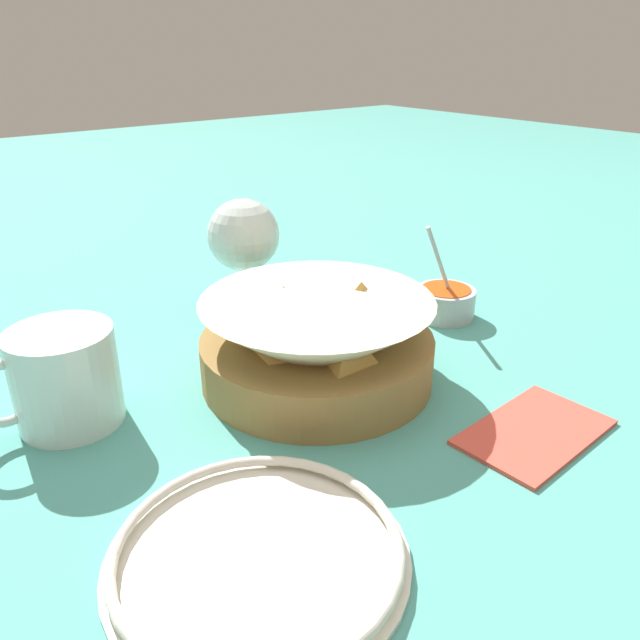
# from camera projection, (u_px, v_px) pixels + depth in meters

# --- Properties ---
(ground_plane) EXTENTS (4.00, 4.00, 0.00)m
(ground_plane) POSITION_uv_depth(u_px,v_px,m) (338.00, 370.00, 0.66)
(ground_plane) COLOR teal
(food_basket) EXTENTS (0.24, 0.24, 0.10)m
(food_basket) POSITION_uv_depth(u_px,v_px,m) (321.00, 346.00, 0.63)
(food_basket) COLOR olive
(food_basket) RESTS_ON ground_plane
(sauce_cup) EXTENTS (0.08, 0.07, 0.13)m
(sauce_cup) POSITION_uv_depth(u_px,v_px,m) (445.00, 301.00, 0.78)
(sauce_cup) COLOR #B7B7BC
(sauce_cup) RESTS_ON ground_plane
(wine_glass) EXTENTS (0.09, 0.09, 0.15)m
(wine_glass) POSITION_uv_depth(u_px,v_px,m) (244.00, 239.00, 0.77)
(wine_glass) COLOR silver
(wine_glass) RESTS_ON ground_plane
(beer_mug) EXTENTS (0.13, 0.09, 0.09)m
(beer_mug) POSITION_uv_depth(u_px,v_px,m) (65.00, 381.00, 0.56)
(beer_mug) COLOR silver
(beer_mug) RESTS_ON ground_plane
(side_plate) EXTENTS (0.21, 0.21, 0.01)m
(side_plate) POSITION_uv_depth(u_px,v_px,m) (258.00, 552.00, 0.42)
(side_plate) COLOR silver
(side_plate) RESTS_ON ground_plane
(napkin) EXTENTS (0.15, 0.09, 0.01)m
(napkin) POSITION_uv_depth(u_px,v_px,m) (535.00, 430.00, 0.56)
(napkin) COLOR #DB4C3D
(napkin) RESTS_ON ground_plane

